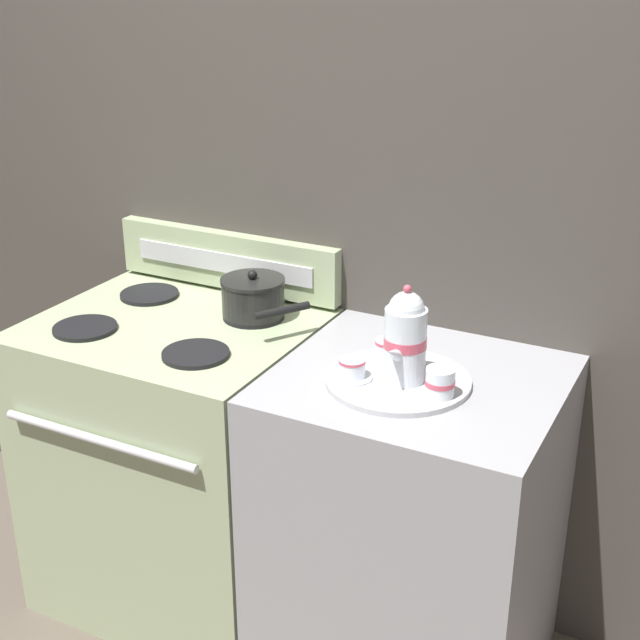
{
  "coord_description": "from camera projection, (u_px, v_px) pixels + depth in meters",
  "views": [
    {
      "loc": [
        1.08,
        -1.87,
        1.9
      ],
      "look_at": [
        0.09,
        0.05,
        0.99
      ],
      "focal_mm": 50.0,
      "sensor_mm": 36.0,
      "label": 1
    }
  ],
  "objects": [
    {
      "name": "teapot",
      "position": [
        405.0,
        337.0,
        2.11
      ],
      "size": [
        0.1,
        0.17,
        0.25
      ],
      "color": "silver",
      "rests_on": "serving_tray"
    },
    {
      "name": "ground_plane",
      "position": [
        286.0,
        619.0,
        2.72
      ],
      "size": [
        6.0,
        6.0,
        0.0
      ],
      "primitive_type": "plane",
      "color": "brown"
    },
    {
      "name": "stove",
      "position": [
        181.0,
        462.0,
        2.69
      ],
      "size": [
        0.77,
        0.68,
        0.93
      ],
      "color": "#9EAD84",
      "rests_on": "ground"
    },
    {
      "name": "teacup_left",
      "position": [
        352.0,
        369.0,
        2.16
      ],
      "size": [
        0.1,
        0.1,
        0.05
      ],
      "color": "silver",
      "rests_on": "serving_tray"
    },
    {
      "name": "saucepan",
      "position": [
        254.0,
        297.0,
        2.53
      ],
      "size": [
        0.29,
        0.26,
        0.13
      ],
      "color": "black",
      "rests_on": "stove"
    },
    {
      "name": "side_counter",
      "position": [
        411.0,
        531.0,
        2.38
      ],
      "size": [
        0.7,
        0.65,
        0.91
      ],
      "color": "#939399",
      "rests_on": "ground"
    },
    {
      "name": "control_panel",
      "position": [
        227.0,
        260.0,
        2.72
      ],
      "size": [
        0.76,
        0.05,
        0.17
      ],
      "color": "#9EAD84",
      "rests_on": "stove"
    },
    {
      "name": "creamer_jug",
      "position": [
        440.0,
        382.0,
        2.07
      ],
      "size": [
        0.07,
        0.07,
        0.07
      ],
      "color": "silver",
      "rests_on": "serving_tray"
    },
    {
      "name": "teacup_right",
      "position": [
        388.0,
        350.0,
        2.26
      ],
      "size": [
        0.1,
        0.1,
        0.05
      ],
      "color": "silver",
      "rests_on": "serving_tray"
    },
    {
      "name": "wall_back",
      "position": [
        339.0,
        245.0,
        2.58
      ],
      "size": [
        6.0,
        0.05,
        2.2
      ],
      "color": "#423D38",
      "rests_on": "ground"
    },
    {
      "name": "serving_tray",
      "position": [
        398.0,
        381.0,
        2.17
      ],
      "size": [
        0.36,
        0.36,
        0.01
      ],
      "color": "#B2B2B7",
      "rests_on": "side_counter"
    }
  ]
}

